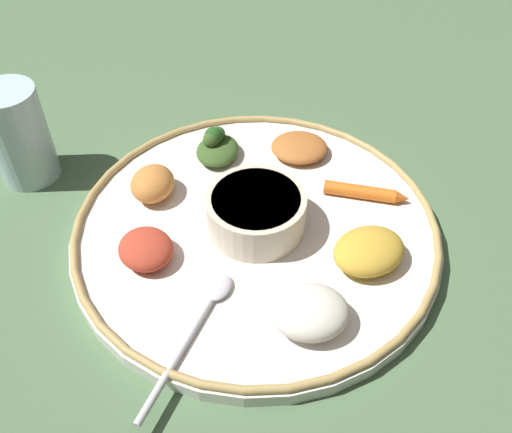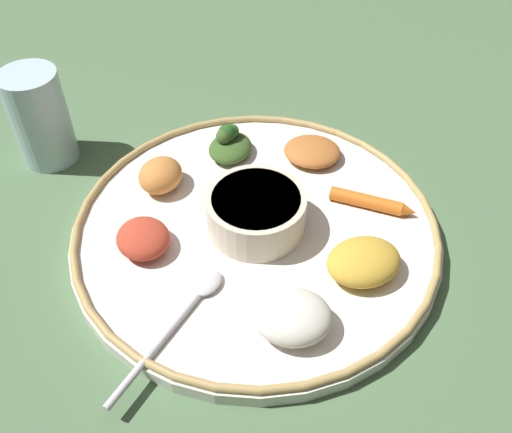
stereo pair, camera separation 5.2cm
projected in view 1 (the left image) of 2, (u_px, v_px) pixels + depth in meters
ground_plane at (256, 237)px, 0.61m from camera, size 2.40×2.40×0.00m
platter at (256, 231)px, 0.60m from camera, size 0.39×0.39×0.02m
platter_rim at (256, 224)px, 0.60m from camera, size 0.39×0.39×0.01m
center_bowl at (256, 211)px, 0.58m from camera, size 0.10×0.10×0.04m
spoon at (200, 318)px, 0.51m from camera, size 0.10×0.15×0.01m
greens_pile at (217, 147)px, 0.67m from camera, size 0.07×0.07×0.04m
carrot_near_spoon at (365, 192)px, 0.62m from camera, size 0.09×0.05×0.02m
mound_berbere_red at (146, 249)px, 0.56m from camera, size 0.07×0.08×0.03m
mound_chickpea at (299, 147)px, 0.68m from camera, size 0.08×0.07×0.02m
mound_rice_white at (310, 312)px, 0.50m from camera, size 0.08×0.07×0.03m
mound_lentil_yellow at (369, 251)px, 0.55m from camera, size 0.09×0.08×0.03m
mound_squash at (152, 184)px, 0.62m from camera, size 0.06×0.07×0.03m
drinking_glass at (21, 141)px, 0.65m from camera, size 0.07×0.07×0.12m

